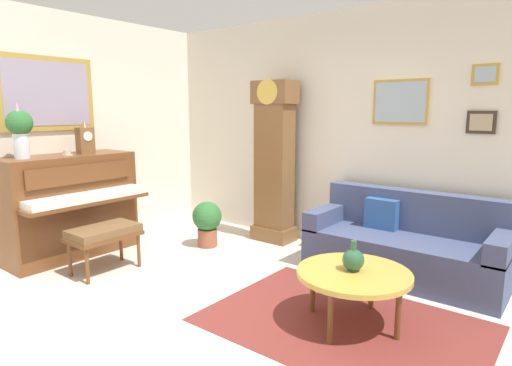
% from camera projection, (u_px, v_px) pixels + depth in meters
% --- Properties ---
extents(ground_plane, '(6.40, 6.00, 0.10)m').
position_uv_depth(ground_plane, '(197.00, 321.00, 3.55)').
color(ground_plane, beige).
extents(wall_left, '(0.13, 4.90, 2.80)m').
position_uv_depth(wall_left, '(34.00, 133.00, 4.89)').
color(wall_left, silver).
rests_on(wall_left, ground_plane).
extents(wall_back, '(5.30, 0.13, 2.80)m').
position_uv_depth(wall_back, '(340.00, 132.00, 5.16)').
color(wall_back, silver).
rests_on(wall_back, ground_plane).
extents(area_rug, '(2.10, 1.50, 0.01)m').
position_uv_depth(area_rug, '(343.00, 323.00, 3.40)').
color(area_rug, maroon).
rests_on(area_rug, ground_plane).
extents(piano, '(0.87, 1.44, 1.17)m').
position_uv_depth(piano, '(70.00, 205.00, 4.93)').
color(piano, brown).
rests_on(piano, ground_plane).
extents(piano_bench, '(0.42, 0.70, 0.48)m').
position_uv_depth(piano_bench, '(104.00, 234.00, 4.43)').
color(piano_bench, brown).
rests_on(piano_bench, ground_plane).
extents(grandfather_clock, '(0.52, 0.34, 2.03)m').
position_uv_depth(grandfather_clock, '(274.00, 166.00, 5.43)').
color(grandfather_clock, brown).
rests_on(grandfather_clock, ground_plane).
extents(couch, '(1.90, 0.80, 0.84)m').
position_uv_depth(couch, '(405.00, 245.00, 4.36)').
color(couch, '#424C70').
rests_on(couch, ground_plane).
extents(coffee_table, '(0.88, 0.88, 0.44)m').
position_uv_depth(coffee_table, '(354.00, 275.00, 3.32)').
color(coffee_table, gold).
rests_on(coffee_table, ground_plane).
extents(mantel_clock, '(0.13, 0.18, 0.38)m').
position_uv_depth(mantel_clock, '(85.00, 139.00, 4.99)').
color(mantel_clock, brown).
rests_on(mantel_clock, piano).
extents(flower_vase, '(0.26, 0.26, 0.58)m').
position_uv_depth(flower_vase, '(20.00, 128.00, 4.41)').
color(flower_vase, silver).
rests_on(flower_vase, piano).
extents(teacup, '(0.12, 0.12, 0.06)m').
position_uv_depth(teacup, '(67.00, 153.00, 4.79)').
color(teacup, beige).
rests_on(teacup, piano).
extents(green_jug, '(0.17, 0.17, 0.24)m').
position_uv_depth(green_jug, '(353.00, 260.00, 3.31)').
color(green_jug, '#234C33').
rests_on(green_jug, coffee_table).
extents(potted_plant, '(0.36, 0.36, 0.56)m').
position_uv_depth(potted_plant, '(207.00, 221.00, 5.28)').
color(potted_plant, '#935138').
rests_on(potted_plant, ground_plane).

